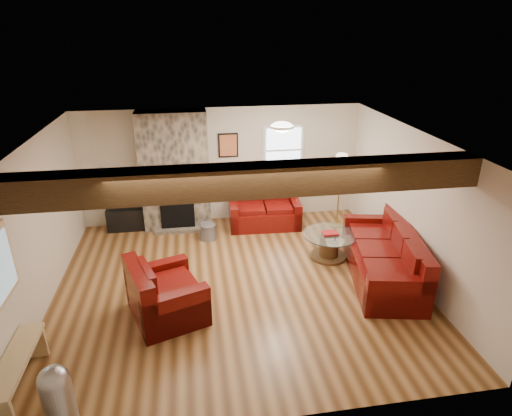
{
  "coord_description": "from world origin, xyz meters",
  "views": [
    {
      "loc": [
        -0.67,
        -6.13,
        4.06
      ],
      "look_at": [
        0.38,
        0.4,
        1.22
      ],
      "focal_mm": 30.0,
      "sensor_mm": 36.0,
      "label": 1
    }
  ],
  "objects_px": {
    "armchair_red": "(166,289)",
    "floor_lamp": "(341,165)",
    "loveseat": "(264,208)",
    "coffee_table": "(329,246)",
    "television": "(129,197)",
    "sofa_three": "(382,254)",
    "tv_cabinet": "(131,218)"
  },
  "relations": [
    {
      "from": "armchair_red",
      "to": "floor_lamp",
      "type": "relative_size",
      "value": 0.68
    },
    {
      "from": "loveseat",
      "to": "armchair_red",
      "type": "height_order",
      "value": "armchair_red"
    },
    {
      "from": "coffee_table",
      "to": "floor_lamp",
      "type": "relative_size",
      "value": 0.61
    },
    {
      "from": "armchair_red",
      "to": "television",
      "type": "xyz_separation_m",
      "value": [
        -0.85,
        3.18,
        0.28
      ]
    },
    {
      "from": "coffee_table",
      "to": "floor_lamp",
      "type": "xyz_separation_m",
      "value": [
        0.6,
        1.28,
        1.15
      ]
    },
    {
      "from": "sofa_three",
      "to": "coffee_table",
      "type": "distance_m",
      "value": 1.07
    },
    {
      "from": "coffee_table",
      "to": "television",
      "type": "height_order",
      "value": "television"
    },
    {
      "from": "loveseat",
      "to": "armchair_red",
      "type": "bearing_deg",
      "value": -121.86
    },
    {
      "from": "loveseat",
      "to": "tv_cabinet",
      "type": "height_order",
      "value": "loveseat"
    },
    {
      "from": "armchair_red",
      "to": "tv_cabinet",
      "type": "height_order",
      "value": "armchair_red"
    },
    {
      "from": "loveseat",
      "to": "floor_lamp",
      "type": "bearing_deg",
      "value": -7.95
    },
    {
      "from": "armchair_red",
      "to": "floor_lamp",
      "type": "height_order",
      "value": "floor_lamp"
    },
    {
      "from": "loveseat",
      "to": "floor_lamp",
      "type": "height_order",
      "value": "floor_lamp"
    },
    {
      "from": "sofa_three",
      "to": "armchair_red",
      "type": "relative_size",
      "value": 2.12
    },
    {
      "from": "television",
      "to": "floor_lamp",
      "type": "xyz_separation_m",
      "value": [
        4.4,
        -0.6,
        0.67
      ]
    },
    {
      "from": "television",
      "to": "floor_lamp",
      "type": "height_order",
      "value": "floor_lamp"
    },
    {
      "from": "loveseat",
      "to": "coffee_table",
      "type": "height_order",
      "value": "loveseat"
    },
    {
      "from": "sofa_three",
      "to": "coffee_table",
      "type": "height_order",
      "value": "sofa_three"
    },
    {
      "from": "sofa_three",
      "to": "tv_cabinet",
      "type": "distance_m",
      "value": 5.22
    },
    {
      "from": "television",
      "to": "floor_lamp",
      "type": "distance_m",
      "value": 4.49
    },
    {
      "from": "sofa_three",
      "to": "tv_cabinet",
      "type": "bearing_deg",
      "value": -109.73
    },
    {
      "from": "sofa_three",
      "to": "tv_cabinet",
      "type": "relative_size",
      "value": 2.41
    },
    {
      "from": "armchair_red",
      "to": "coffee_table",
      "type": "bearing_deg",
      "value": -85.31
    },
    {
      "from": "loveseat",
      "to": "tv_cabinet",
      "type": "bearing_deg",
      "value": 176.82
    },
    {
      "from": "loveseat",
      "to": "television",
      "type": "height_order",
      "value": "television"
    },
    {
      "from": "tv_cabinet",
      "to": "loveseat",
      "type": "bearing_deg",
      "value": -6.02
    },
    {
      "from": "sofa_three",
      "to": "coffee_table",
      "type": "relative_size",
      "value": 2.36
    },
    {
      "from": "sofa_three",
      "to": "loveseat",
      "type": "bearing_deg",
      "value": -134.44
    },
    {
      "from": "loveseat",
      "to": "television",
      "type": "distance_m",
      "value": 2.88
    },
    {
      "from": "loveseat",
      "to": "armchair_red",
      "type": "relative_size",
      "value": 1.35
    },
    {
      "from": "television",
      "to": "tv_cabinet",
      "type": "bearing_deg",
      "value": 0.0
    },
    {
      "from": "loveseat",
      "to": "coffee_table",
      "type": "xyz_separation_m",
      "value": [
        0.95,
        -1.58,
        -0.15
      ]
    }
  ]
}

